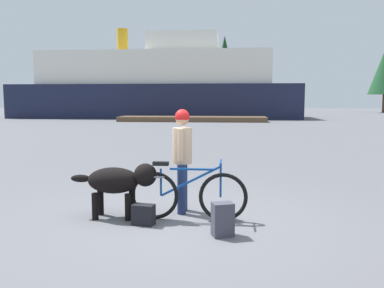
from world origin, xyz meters
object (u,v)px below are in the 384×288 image
object	(u,v)px
handbag_pannier	(143,215)
bicycle	(188,195)
backpack	(223,219)
dog	(119,181)
ferry_boat	(157,86)
person_cyclist	(182,151)

from	to	relation	value
handbag_pannier	bicycle	bearing A→B (deg)	25.30
backpack	dog	bearing A→B (deg)	156.72
handbag_pannier	ferry_boat	bearing A→B (deg)	100.16
bicycle	backpack	distance (m)	0.89
handbag_pannier	ferry_boat	xyz separation A→B (m)	(-6.24, 34.79, 2.98)
backpack	ferry_boat	distance (m)	36.06
bicycle	backpack	bearing A→B (deg)	-50.92
dog	backpack	world-z (taller)	dog
dog	handbag_pannier	world-z (taller)	dog
bicycle	ferry_boat	xyz separation A→B (m)	(-6.86, 34.50, 2.73)
bicycle	backpack	world-z (taller)	bicycle
dog	handbag_pannier	size ratio (longest dim) A/B	4.28
bicycle	person_cyclist	world-z (taller)	person_cyclist
bicycle	person_cyclist	size ratio (longest dim) A/B	1.06
ferry_boat	backpack	bearing A→B (deg)	-78.10
bicycle	dog	distance (m)	1.09
person_cyclist	ferry_boat	bearing A→B (deg)	101.17
dog	person_cyclist	bearing A→B (deg)	23.59
bicycle	ferry_boat	world-z (taller)	ferry_boat
person_cyclist	backpack	distance (m)	1.52
person_cyclist	handbag_pannier	xyz separation A→B (m)	(-0.49, -0.73, -0.86)
bicycle	handbag_pannier	world-z (taller)	bicycle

